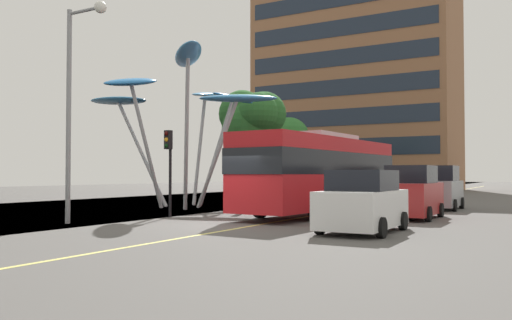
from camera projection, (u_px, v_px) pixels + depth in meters
The scene contains 15 objects.
ground at pixel (204, 226), 19.16m from camera, with size 120.00×240.00×0.10m.
red_bus at pixel (322, 170), 23.88m from camera, with size 3.41×11.73×3.66m.
leaf_sculpture at pixel (189, 97), 29.12m from camera, with size 12.13×10.09×8.21m.
traffic_light_kerb_near at pixel (169, 154), 22.27m from camera, with size 0.28×0.42×3.69m.
traffic_light_kerb_far at pixel (231, 156), 26.87m from camera, with size 0.28×0.42×3.82m.
traffic_light_island_mid at pixel (284, 164), 32.07m from camera, with size 0.28×0.42×3.34m.
car_parked_near at pixel (363, 203), 16.51m from camera, with size 2.08×4.00×1.95m.
car_parked_mid at pixel (412, 194), 21.66m from camera, with size 2.02×4.04×2.18m.
car_parked_far at pixel (439, 189), 27.26m from camera, with size 2.01×3.86×2.27m.
street_lamp at pixel (77, 85), 19.37m from camera, with size 1.90×0.44×8.05m.
tree_pavement_near at pixel (251, 119), 36.35m from camera, with size 4.92×4.02×7.77m.
tree_pavement_far at pixel (294, 144), 46.00m from camera, with size 4.73×4.68×6.80m.
pedestrian at pixel (241, 196), 24.41m from camera, with size 0.34×0.34×1.61m.
no_entry_sign at pixel (236, 176), 27.92m from camera, with size 0.60×0.12×2.58m.
backdrop_building at pixel (357, 80), 63.68m from camera, with size 22.82×12.19×26.62m.
Camera 1 is at (10.38, -15.79, 1.82)m, focal length 36.90 mm.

